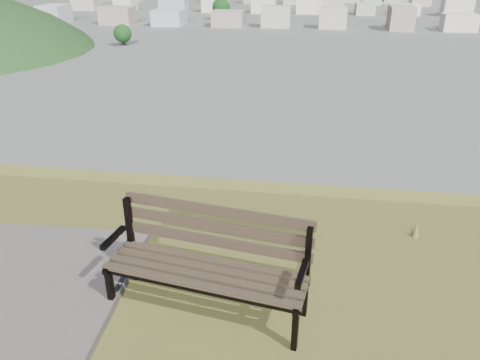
# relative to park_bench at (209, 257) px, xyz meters

# --- Properties ---
(park_bench) EXTENTS (1.76, 0.81, 0.89)m
(park_bench) POSITION_rel_park_bench_xyz_m (0.00, 0.00, 0.00)
(park_bench) COLOR #443427
(park_bench) RESTS_ON hilltop_mesa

